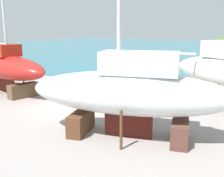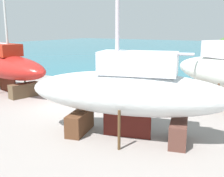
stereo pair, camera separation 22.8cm
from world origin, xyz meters
name	(u,v)px [view 1 (the left image)]	position (x,y,z in m)	size (l,w,h in m)	color
ground_plane	(34,117)	(0.00, -2.44, 0.00)	(42.13, 42.13, 0.00)	gray
sea_water	(213,50)	(0.00, 51.34, 0.00)	(132.34, 86.49, 0.01)	teal
sailboat_far_slipway	(129,91)	(5.82, -2.39, 2.12)	(9.40, 4.60, 14.89)	#51301D
sailboat_mid_port	(5,66)	(-6.36, 1.06, 2.04)	(10.15, 4.72, 14.74)	brown
worker	(142,83)	(3.14, 5.25, 0.88)	(0.42, 0.50, 1.70)	maroon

